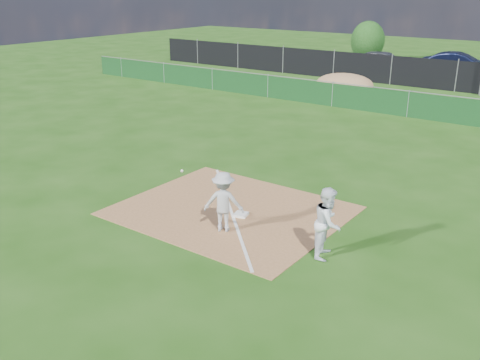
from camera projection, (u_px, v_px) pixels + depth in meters
name	position (u px, v px, depth m)	size (l,w,h in m)	color
ground	(363.00, 140.00, 21.87)	(90.00, 90.00, 0.00)	#1F4B10
infield_dirt	(231.00, 211.00, 15.06)	(6.00, 5.00, 0.02)	#9A673D
foul_line	(231.00, 210.00, 15.05)	(0.08, 7.00, 0.01)	white
green_fence	(408.00, 105.00, 25.45)	(44.00, 0.05, 1.20)	#0F3816
dirt_mound	(345.00, 84.00, 30.88)	(3.38, 2.60, 1.17)	#A0764D
black_fence	(457.00, 76.00, 31.40)	(46.00, 0.04, 1.80)	black
parking_lot	(476.00, 80.00, 35.49)	(46.00, 9.00, 0.01)	black
first_base	(241.00, 214.00, 14.69)	(0.35, 0.35, 0.07)	white
play_at_first	(223.00, 202.00, 13.58)	(2.03, 1.01, 1.58)	silver
runner	(328.00, 222.00, 12.31)	(0.83, 0.64, 1.70)	white
car_left	(383.00, 61.00, 38.59)	(1.79, 4.44, 1.51)	#929499
car_mid	(459.00, 65.00, 36.28)	(1.72, 4.94, 1.63)	black
tree_left	(368.00, 41.00, 43.41)	(2.72, 2.72, 3.22)	#382316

